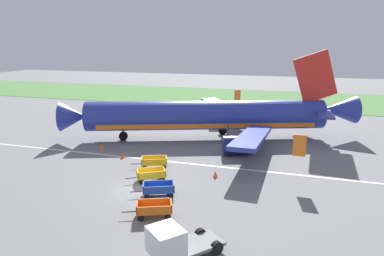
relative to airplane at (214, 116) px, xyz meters
name	(u,v)px	position (x,y,z in m)	size (l,w,h in m)	color
ground_plane	(142,190)	(-1.91, -17.50, -3.05)	(220.00, 220.00, 0.00)	slate
grass_strip	(244,98)	(-1.91, 36.16, -3.02)	(220.00, 28.00, 0.06)	#518442
apron_stripe	(173,162)	(-1.91, -10.03, -3.05)	(120.00, 0.36, 0.01)	silver
airplane	(214,116)	(0.00, 0.00, 0.00)	(36.39, 29.64, 11.34)	#28389E
baggage_cart_nearest	(154,209)	(0.95, -21.44, -2.45)	(3.55, 2.28, 1.07)	orange
baggage_cart_second_in_row	(158,189)	(-0.10, -18.13, -2.45)	(3.54, 2.30, 1.07)	#234CB2
baggage_cart_third_in_row	(151,174)	(-1.95, -15.40, -2.45)	(3.39, 2.54, 1.07)	gold
baggage_cart_fourth_in_row	(154,162)	(-3.06, -12.14, -2.45)	(3.56, 2.27, 1.07)	gold
service_truck_beside_carts	(174,243)	(4.07, -25.86, -1.95)	(4.27, 4.57, 2.10)	slate
traffic_cone_near_plane	(102,146)	(-11.54, -7.94, -2.72)	(0.50, 0.50, 0.66)	orange
traffic_cone_mid_apron	(123,155)	(-7.51, -10.38, -2.74)	(0.48, 0.48, 0.63)	orange
traffic_cone_by_carts	(215,174)	(3.34, -12.82, -2.75)	(0.46, 0.46, 0.60)	orange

